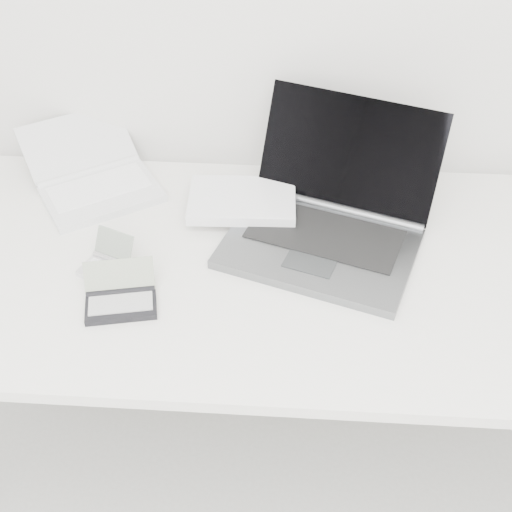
# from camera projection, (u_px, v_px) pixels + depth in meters

# --- Properties ---
(desk) EXTENTS (1.60, 0.80, 0.73)m
(desk) POSITION_uv_depth(u_px,v_px,m) (270.00, 279.00, 1.68)
(desk) COLOR white
(desk) RESTS_ON ground
(laptop_large) EXTENTS (0.62, 0.54, 0.27)m
(laptop_large) POSITION_uv_depth(u_px,v_px,m) (309.00, 216.00, 1.71)
(laptop_large) COLOR slate
(laptop_large) RESTS_ON desk
(netbook_open_white) EXTENTS (0.43, 0.45, 0.11)m
(netbook_open_white) POSITION_uv_depth(u_px,v_px,m) (94.00, 179.00, 1.86)
(netbook_open_white) COLOR silver
(netbook_open_white) RESTS_ON desk
(pda_silver) EXTENTS (0.13, 0.14, 0.07)m
(pda_silver) POSITION_uv_depth(u_px,v_px,m) (106.00, 263.00, 1.63)
(pda_silver) COLOR silver
(pda_silver) RESTS_ON desk
(palmtop_charcoal) EXTENTS (0.17, 0.16, 0.07)m
(palmtop_charcoal) POSITION_uv_depth(u_px,v_px,m) (121.00, 299.00, 1.54)
(palmtop_charcoal) COLOR black
(palmtop_charcoal) RESTS_ON desk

